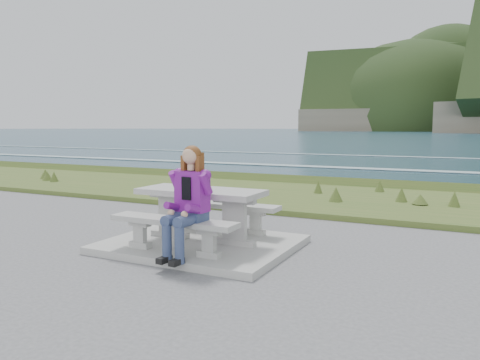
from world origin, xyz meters
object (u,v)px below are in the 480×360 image
Objects in this scene: picnic_table at (201,201)px; seated_woman at (185,217)px; bench_landward at (173,226)px; bench_seaward at (224,209)px.

seated_woman is at bearing -71.48° from picnic_table.
picnic_table is at bearing 90.00° from bench_landward.
seated_woman is (0.28, -1.53, 0.17)m from bench_seaward.
bench_landward is at bearing -90.00° from picnic_table.
picnic_table is 0.88m from seated_woman.
picnic_table is 0.74m from bench_landward.
bench_landward is 1.00× the size of bench_seaward.
bench_landward is 1.40m from bench_seaward.
bench_seaward is at bearing 90.00° from bench_landward.
seated_woman is at bearing -79.68° from bench_seaward.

